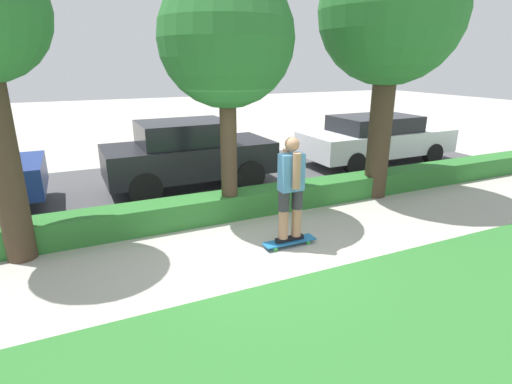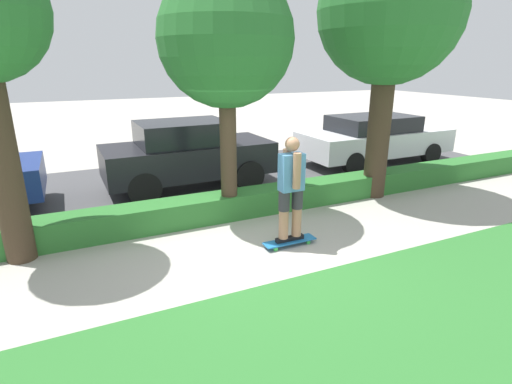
{
  "view_description": "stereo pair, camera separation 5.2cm",
  "coord_description": "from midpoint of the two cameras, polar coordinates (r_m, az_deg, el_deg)",
  "views": [
    {
      "loc": [
        -2.51,
        -5.33,
        2.92
      ],
      "look_at": [
        0.21,
        0.6,
        0.79
      ],
      "focal_mm": 28.0,
      "sensor_mm": 36.0,
      "label": 1
    },
    {
      "loc": [
        -2.56,
        -5.31,
        2.92
      ],
      "look_at": [
        0.21,
        0.6,
        0.79
      ],
      "focal_mm": 28.0,
      "sensor_mm": 36.0,
      "label": 2
    }
  ],
  "objects": [
    {
      "name": "tree_far",
      "position": [
        9.18,
        18.42,
        22.96
      ],
      "size": [
        2.94,
        2.94,
        5.38
      ],
      "color": "#423323",
      "rests_on": "ground_plane"
    },
    {
      "name": "ground_plane",
      "position": [
        6.58,
        0.33,
        -8.3
      ],
      "size": [
        60.0,
        60.0,
        0.0
      ],
      "primitive_type": "plane",
      "color": "#ADA89E"
    },
    {
      "name": "parked_car_middle",
      "position": [
        9.66,
        -9.9,
        5.42
      ],
      "size": [
        3.96,
        1.8,
        1.62
      ],
      "rotation": [
        0.0,
        0.0,
        0.02
      ],
      "color": "black",
      "rests_on": "ground_plane"
    },
    {
      "name": "grass_lawn_strip",
      "position": [
        4.51,
        18.47,
        -23.35
      ],
      "size": [
        18.5,
        4.0,
        0.01
      ],
      "color": "#2D702D",
      "rests_on": "ground_plane"
    },
    {
      "name": "hedge_row",
      "position": [
        7.84,
        -4.7,
        -1.99
      ],
      "size": [
        18.5,
        0.6,
        0.48
      ],
      "color": "#2D702D",
      "rests_on": "ground_plane"
    },
    {
      "name": "street_asphalt",
      "position": [
        10.28,
        -9.79,
        1.3
      ],
      "size": [
        18.5,
        5.0,
        0.01
      ],
      "color": "#474749",
      "rests_on": "ground_plane"
    },
    {
      "name": "skateboard",
      "position": [
        6.74,
        4.6,
        -7.03
      ],
      "size": [
        0.91,
        0.24,
        0.09
      ],
      "color": "#1E6BAD",
      "rests_on": "ground_plane"
    },
    {
      "name": "parked_car_rear",
      "position": [
        12.59,
        16.46,
        7.42
      ],
      "size": [
        4.69,
        1.91,
        1.42
      ],
      "rotation": [
        0.0,
        0.0,
        0.01
      ],
      "color": "silver",
      "rests_on": "ground_plane"
    },
    {
      "name": "tree_mid",
      "position": [
        7.32,
        -4.53,
        20.73
      ],
      "size": [
        2.36,
        2.36,
        4.48
      ],
      "color": "#423323",
      "rests_on": "ground_plane"
    },
    {
      "name": "skater_person",
      "position": [
        6.39,
        4.81,
        0.69
      ],
      "size": [
        0.51,
        0.45,
        1.74
      ],
      "color": "black",
      "rests_on": "skateboard"
    }
  ]
}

